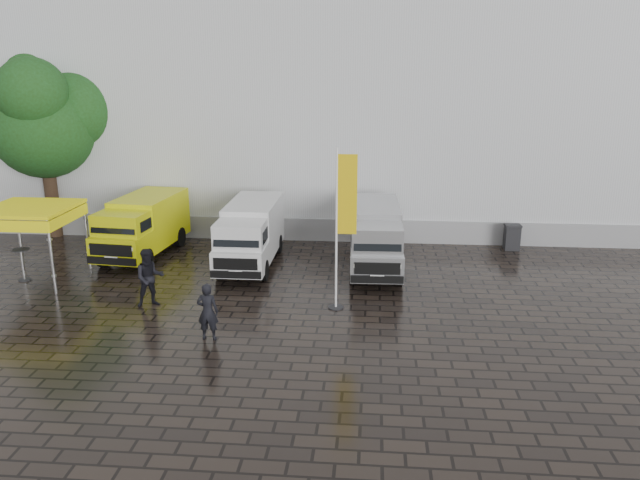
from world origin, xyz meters
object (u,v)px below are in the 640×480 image
object	(u,v)px
person_front	(208,312)
canopy_tent	(29,212)
flagpole	(342,221)
van_yellow	(143,228)
van_white	(251,235)
van_silver	(375,239)
person_tent	(150,278)
wheelie_bin	(512,237)
cocktail_table	(23,265)

from	to	relation	value
person_front	canopy_tent	bearing A→B (deg)	-29.12
flagpole	van_yellow	bearing A→B (deg)	149.43
van_white	flagpole	world-z (taller)	flagpole
van_silver	canopy_tent	distance (m)	12.58
canopy_tent	van_silver	bearing A→B (deg)	10.82
person_front	person_tent	world-z (taller)	person_tent
van_white	wheelie_bin	world-z (taller)	van_white
van_silver	cocktail_table	size ratio (longest dim) A/B	4.68
van_yellow	van_silver	bearing A→B (deg)	0.56
cocktail_table	person_tent	world-z (taller)	person_tent
van_white	canopy_tent	distance (m)	7.96
van_yellow	person_tent	size ratio (longest dim) A/B	2.67
cocktail_table	van_yellow	bearing A→B (deg)	44.79
van_yellow	flagpole	distance (m)	9.89
cocktail_table	van_silver	bearing A→B (deg)	10.81
canopy_tent	cocktail_table	world-z (taller)	canopy_tent
cocktail_table	person_tent	bearing A→B (deg)	-20.06
flagpole	wheelie_bin	distance (m)	10.21
van_white	person_front	xyz separation A→B (m)	(0.09, -6.83, -0.34)
canopy_tent	wheelie_bin	size ratio (longest dim) A/B	2.68
van_yellow	person_tent	xyz separation A→B (m)	(2.18, -5.30, -0.22)
canopy_tent	person_front	distance (m)	8.92
van_white	wheelie_bin	xyz separation A→B (m)	(10.62, 3.03, -0.65)
person_front	person_tent	size ratio (longest dim) A/B	0.88
van_white	cocktail_table	bearing A→B (deg)	-162.56
wheelie_bin	cocktail_table	bearing A→B (deg)	-163.25
cocktail_table	person_front	bearing A→B (deg)	-28.42
van_yellow	wheelie_bin	bearing A→B (deg)	14.08
van_white	van_silver	distance (m)	4.82
flagpole	cocktail_table	size ratio (longest dim) A/B	4.41
van_silver	flagpole	distance (m)	4.57
van_yellow	cocktail_table	bearing A→B (deg)	-129.47
canopy_tent	person_tent	size ratio (longest dim) A/B	1.50
van_silver	cocktail_table	bearing A→B (deg)	-170.97
van_silver	person_tent	size ratio (longest dim) A/B	2.86
van_white	person_tent	distance (m)	5.12
van_white	person_tent	xyz separation A→B (m)	(-2.44, -4.50, -0.23)
van_yellow	van_silver	world-z (taller)	van_silver
van_silver	person_front	xyz separation A→B (m)	(-4.73, -6.77, -0.35)
van_silver	person_tent	distance (m)	8.51
van_silver	person_front	bearing A→B (deg)	-126.72
person_tent	van_silver	bearing A→B (deg)	5.05
wheelie_bin	person_tent	bearing A→B (deg)	-149.86
van_yellow	flagpole	xyz separation A→B (m)	(8.39, -4.95, 1.74)
flagpole	person_front	world-z (taller)	flagpole
van_white	flagpole	distance (m)	5.87
van_yellow	van_silver	size ratio (longest dim) A/B	0.93
cocktail_table	person_tent	xyz separation A→B (m)	(5.49, -2.01, 0.38)
van_white	flagpole	xyz separation A→B (m)	(3.77, -4.16, 1.73)
van_white	wheelie_bin	distance (m)	11.06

